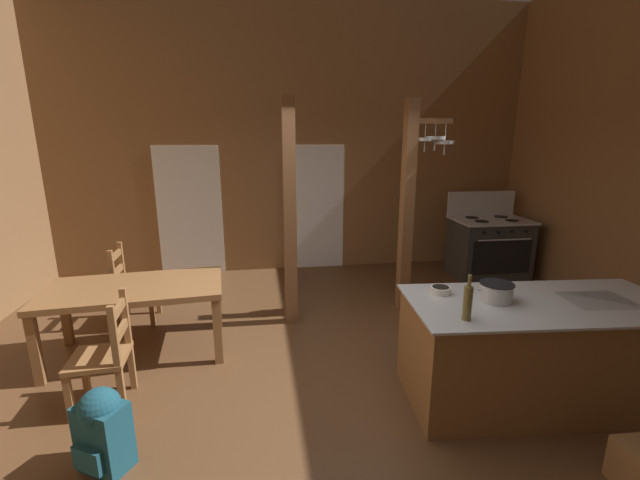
{
  "coord_description": "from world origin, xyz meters",
  "views": [
    {
      "loc": [
        -0.62,
        -3.26,
        2.2
      ],
      "look_at": [
        0.0,
        0.83,
        1.15
      ],
      "focal_mm": 23.1,
      "sensor_mm": 36.0,
      "label": 1
    }
  ],
  "objects_px": {
    "backpack": "(102,427)",
    "stove_range": "(489,247)",
    "ladderback_chair_by_post": "(132,286)",
    "kitchen_island": "(536,351)",
    "dining_table": "(135,294)",
    "stockpot_on_counter": "(496,292)",
    "bottle_tall_on_counter": "(468,302)",
    "ladderback_chair_near_window": "(106,355)",
    "mixing_bowl_on_counter": "(440,290)"
  },
  "relations": [
    {
      "from": "backpack",
      "to": "stove_range",
      "type": "bearing_deg",
      "value": 35.12
    },
    {
      "from": "ladderback_chair_by_post",
      "to": "kitchen_island",
      "type": "bearing_deg",
      "value": -29.22
    },
    {
      "from": "dining_table",
      "to": "backpack",
      "type": "distance_m",
      "value": 1.62
    },
    {
      "from": "dining_table",
      "to": "stockpot_on_counter",
      "type": "distance_m",
      "value": 3.4
    },
    {
      "from": "backpack",
      "to": "kitchen_island",
      "type": "bearing_deg",
      "value": 4.6
    },
    {
      "from": "kitchen_island",
      "to": "dining_table",
      "type": "relative_size",
      "value": 1.26
    },
    {
      "from": "kitchen_island",
      "to": "ladderback_chair_by_post",
      "type": "relative_size",
      "value": 2.35
    },
    {
      "from": "backpack",
      "to": "bottle_tall_on_counter",
      "type": "bearing_deg",
      "value": 1.09
    },
    {
      "from": "ladderback_chair_near_window",
      "to": "dining_table",
      "type": "bearing_deg",
      "value": 88.4
    },
    {
      "from": "ladderback_chair_near_window",
      "to": "mixing_bowl_on_counter",
      "type": "distance_m",
      "value": 2.84
    },
    {
      "from": "stockpot_on_counter",
      "to": "backpack",
      "type": "bearing_deg",
      "value": -173.37
    },
    {
      "from": "stove_range",
      "to": "stockpot_on_counter",
      "type": "distance_m",
      "value": 3.44
    },
    {
      "from": "kitchen_island",
      "to": "stockpot_on_counter",
      "type": "distance_m",
      "value": 0.64
    },
    {
      "from": "ladderback_chair_near_window",
      "to": "backpack",
      "type": "relative_size",
      "value": 1.59
    },
    {
      "from": "dining_table",
      "to": "bottle_tall_on_counter",
      "type": "bearing_deg",
      "value": -29.17
    },
    {
      "from": "stove_range",
      "to": "backpack",
      "type": "xyz_separation_m",
      "value": [
        -4.68,
        -3.29,
        -0.17
      ]
    },
    {
      "from": "stove_range",
      "to": "ladderback_chair_by_post",
      "type": "height_order",
      "value": "stove_range"
    },
    {
      "from": "dining_table",
      "to": "ladderback_chair_by_post",
      "type": "distance_m",
      "value": 0.88
    },
    {
      "from": "ladderback_chair_near_window",
      "to": "backpack",
      "type": "bearing_deg",
      "value": -74.58
    },
    {
      "from": "kitchen_island",
      "to": "dining_table",
      "type": "height_order",
      "value": "kitchen_island"
    },
    {
      "from": "ladderback_chair_near_window",
      "to": "stockpot_on_counter",
      "type": "height_order",
      "value": "stockpot_on_counter"
    },
    {
      "from": "ladderback_chair_by_post",
      "to": "stove_range",
      "type": "bearing_deg",
      "value": 9.98
    },
    {
      "from": "ladderback_chair_by_post",
      "to": "mixing_bowl_on_counter",
      "type": "bearing_deg",
      "value": -30.97
    },
    {
      "from": "ladderback_chair_near_window",
      "to": "backpack",
      "type": "distance_m",
      "value": 0.77
    },
    {
      "from": "ladderback_chair_near_window",
      "to": "mixing_bowl_on_counter",
      "type": "relative_size",
      "value": 5.56
    },
    {
      "from": "ladderback_chair_by_post",
      "to": "backpack",
      "type": "bearing_deg",
      "value": -79.29
    },
    {
      "from": "mixing_bowl_on_counter",
      "to": "ladderback_chair_near_window",
      "type": "bearing_deg",
      "value": 176.49
    },
    {
      "from": "ladderback_chair_near_window",
      "to": "stockpot_on_counter",
      "type": "distance_m",
      "value": 3.24
    },
    {
      "from": "stove_range",
      "to": "mixing_bowl_on_counter",
      "type": "bearing_deg",
      "value": -127.43
    },
    {
      "from": "mixing_bowl_on_counter",
      "to": "bottle_tall_on_counter",
      "type": "relative_size",
      "value": 0.5
    },
    {
      "from": "dining_table",
      "to": "mixing_bowl_on_counter",
      "type": "relative_size",
      "value": 10.37
    },
    {
      "from": "ladderback_chair_by_post",
      "to": "stockpot_on_counter",
      "type": "bearing_deg",
      "value": -30.86
    },
    {
      "from": "stove_range",
      "to": "stockpot_on_counter",
      "type": "height_order",
      "value": "stove_range"
    },
    {
      "from": "stove_range",
      "to": "ladderback_chair_by_post",
      "type": "relative_size",
      "value": 1.39
    },
    {
      "from": "stove_range",
      "to": "ladderback_chair_by_post",
      "type": "xyz_separation_m",
      "value": [
        -5.13,
        -0.9,
        -0.03
      ]
    },
    {
      "from": "dining_table",
      "to": "stockpot_on_counter",
      "type": "relative_size",
      "value": 5.24
    },
    {
      "from": "stove_range",
      "to": "dining_table",
      "type": "relative_size",
      "value": 0.74
    },
    {
      "from": "ladderback_chair_near_window",
      "to": "backpack",
      "type": "xyz_separation_m",
      "value": [
        0.2,
        -0.73,
        -0.14
      ]
    },
    {
      "from": "stove_range",
      "to": "dining_table",
      "type": "bearing_deg",
      "value": -160.55
    },
    {
      "from": "stove_range",
      "to": "bottle_tall_on_counter",
      "type": "height_order",
      "value": "stove_range"
    },
    {
      "from": "stove_range",
      "to": "bottle_tall_on_counter",
      "type": "relative_size",
      "value": 3.83
    },
    {
      "from": "ladderback_chair_by_post",
      "to": "mixing_bowl_on_counter",
      "type": "distance_m",
      "value": 3.58
    },
    {
      "from": "stove_range",
      "to": "ladderback_chair_near_window",
      "type": "relative_size",
      "value": 1.39
    },
    {
      "from": "backpack",
      "to": "ladderback_chair_by_post",
      "type": "bearing_deg",
      "value": 100.71
    },
    {
      "from": "dining_table",
      "to": "bottle_tall_on_counter",
      "type": "distance_m",
      "value": 3.16
    },
    {
      "from": "kitchen_island",
      "to": "ladderback_chair_by_post",
      "type": "bearing_deg",
      "value": 150.78
    },
    {
      "from": "kitchen_island",
      "to": "mixing_bowl_on_counter",
      "type": "height_order",
      "value": "mixing_bowl_on_counter"
    },
    {
      "from": "backpack",
      "to": "bottle_tall_on_counter",
      "type": "relative_size",
      "value": 1.73
    },
    {
      "from": "dining_table",
      "to": "mixing_bowl_on_counter",
      "type": "xyz_separation_m",
      "value": [
        2.77,
        -1.01,
        0.27
      ]
    },
    {
      "from": "ladderback_chair_by_post",
      "to": "stockpot_on_counter",
      "type": "height_order",
      "value": "stockpot_on_counter"
    }
  ]
}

